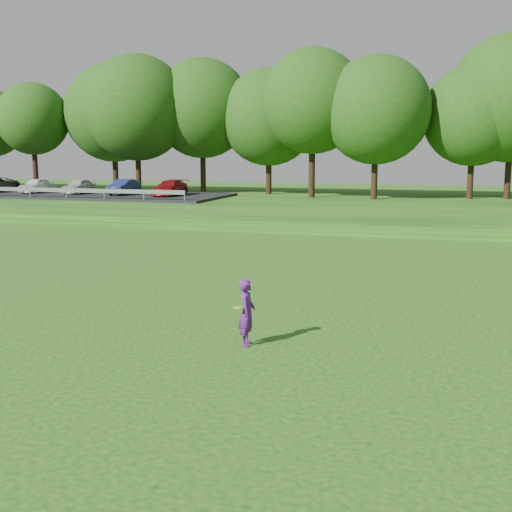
# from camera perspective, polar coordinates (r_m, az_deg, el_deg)

# --- Properties ---
(ground) EXTENTS (140.00, 140.00, 0.00)m
(ground) POSITION_cam_1_polar(r_m,az_deg,el_deg) (14.02, -3.45, -8.10)
(ground) COLOR #10450D
(ground) RESTS_ON ground
(berm) EXTENTS (130.00, 30.00, 0.60)m
(berm) POSITION_cam_1_polar(r_m,az_deg,el_deg) (46.94, 11.06, 4.40)
(berm) COLOR #10450D
(berm) RESTS_ON ground
(walking_path) EXTENTS (130.00, 1.60, 0.04)m
(walking_path) POSITION_cam_1_polar(r_m,az_deg,el_deg) (33.14, 8.57, 1.99)
(walking_path) COLOR gray
(walking_path) RESTS_ON ground
(treeline) EXTENTS (104.00, 7.00, 15.00)m
(treeline) POSITION_cam_1_polar(r_m,az_deg,el_deg) (50.91, 11.81, 13.54)
(treeline) COLOR #18420F
(treeline) RESTS_ON berm
(parking_lot) EXTENTS (24.00, 9.00, 1.38)m
(parking_lot) POSITION_cam_1_polar(r_m,az_deg,el_deg) (53.86, -15.76, 5.62)
(parking_lot) COLOR black
(parking_lot) RESTS_ON berm
(woman) EXTENTS (0.45, 0.62, 1.47)m
(woman) POSITION_cam_1_polar(r_m,az_deg,el_deg) (13.94, -0.82, -5.05)
(woman) COLOR #581A76
(woman) RESTS_ON ground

